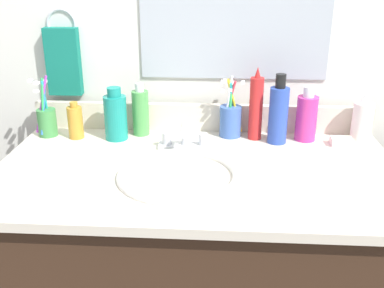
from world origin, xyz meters
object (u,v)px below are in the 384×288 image
(faucet, at_px, (185,140))
(cup_blue_plastic, at_px, (230,119))
(bottle_soap_pink, at_px, (307,117))
(bottle_lotion_white, at_px, (362,120))
(hand_towel, at_px, (63,62))
(bottle_toner_green, at_px, (141,112))
(bottle_spray_red, at_px, (256,108))
(cup_green, at_px, (47,120))
(soap_bar, at_px, (341,142))
(bottle_oil_amber, at_px, (75,122))
(bottle_mouthwash_teal, at_px, (116,116))
(bottle_shampoo_blue, at_px, (278,113))

(faucet, xyz_separation_m, cup_blue_plastic, (0.14, 0.12, 0.03))
(faucet, relative_size, bottle_soap_pink, 0.93)
(bottle_soap_pink, xyz_separation_m, bottle_lotion_white, (0.18, 0.01, -0.01))
(hand_towel, xyz_separation_m, cup_blue_plastic, (0.55, -0.07, -0.16))
(hand_towel, height_order, bottle_toner_green, hand_towel)
(bottle_spray_red, bearing_deg, bottle_lotion_white, 2.13)
(cup_green, relative_size, soap_bar, 3.09)
(bottle_soap_pink, distance_m, bottle_oil_amber, 0.73)
(bottle_mouthwash_teal, relative_size, bottle_toner_green, 0.98)
(bottle_soap_pink, distance_m, cup_green, 0.83)
(cup_green, bearing_deg, bottle_spray_red, 1.37)
(bottle_lotion_white, bearing_deg, bottle_oil_amber, -177.35)
(bottle_mouthwash_teal, distance_m, bottle_toner_green, 0.08)
(bottle_mouthwash_teal, distance_m, bottle_lotion_white, 0.77)
(hand_towel, height_order, bottle_shampoo_blue, hand_towel)
(bottle_mouthwash_teal, xyz_separation_m, bottle_oil_amber, (-0.13, -0.00, -0.02))
(cup_green, distance_m, cup_blue_plastic, 0.59)
(bottle_soap_pink, relative_size, bottle_shampoo_blue, 0.79)
(faucet, height_order, bottle_spray_red, bottle_spray_red)
(soap_bar, bearing_deg, cup_blue_plastic, 170.16)
(bottle_toner_green, bearing_deg, bottle_soap_pink, -1.65)
(faucet, height_order, soap_bar, faucet)
(bottle_soap_pink, height_order, bottle_shampoo_blue, bottle_shampoo_blue)
(faucet, bearing_deg, cup_blue_plastic, 40.78)
(bottle_oil_amber, bearing_deg, bottle_shampoo_blue, 0.13)
(bottle_spray_red, relative_size, bottle_lotion_white, 1.56)
(hand_towel, bearing_deg, cup_green, -110.02)
(bottle_spray_red, bearing_deg, soap_bar, -8.84)
(faucet, relative_size, bottle_shampoo_blue, 0.74)
(bottle_spray_red, relative_size, bottle_oil_amber, 1.95)
(bottle_soap_pink, bearing_deg, faucet, -164.88)
(bottle_spray_red, relative_size, cup_blue_plastic, 1.17)
(bottle_soap_pink, relative_size, soap_bar, 2.69)
(soap_bar, bearing_deg, bottle_toner_green, 174.82)
(bottle_mouthwash_teal, bearing_deg, bottle_soap_pink, 2.91)
(hand_towel, distance_m, bottle_toner_green, 0.31)
(bottle_shampoo_blue, xyz_separation_m, soap_bar, (0.20, -0.01, -0.08))
(bottle_spray_red, height_order, bottle_shampoo_blue, bottle_spray_red)
(faucet, relative_size, bottle_mouthwash_teal, 0.96)
(bottle_lotion_white, bearing_deg, bottle_spray_red, -177.87)
(bottle_spray_red, bearing_deg, cup_green, -178.63)
(bottle_soap_pink, distance_m, bottle_shampoo_blue, 0.10)
(hand_towel, bearing_deg, bottle_mouthwash_teal, -31.81)
(bottle_toner_green, relative_size, soap_bar, 2.66)
(faucet, bearing_deg, bottle_toner_green, 142.62)
(cup_blue_plastic, bearing_deg, bottle_mouthwash_teal, -172.47)
(faucet, xyz_separation_m, bottle_spray_red, (0.22, 0.10, 0.08))
(bottle_lotion_white, height_order, soap_bar, bottle_lotion_white)
(bottle_oil_amber, distance_m, soap_bar, 0.83)
(bottle_mouthwash_teal, height_order, bottle_lotion_white, bottle_mouthwash_teal)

